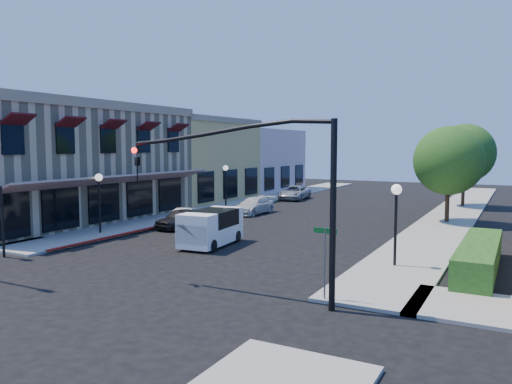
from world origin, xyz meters
The scene contains 22 objects.
ground centered at (0.00, 0.00, 0.00)m, with size 120.00×120.00×0.00m, color black.
sidewalk_left centered at (-8.75, 27.00, 0.06)m, with size 3.50×50.00×0.12m, color #9C998E.
sidewalk_right centered at (8.75, 27.00, 0.06)m, with size 3.50×50.00×0.12m, color #9C998E.
curb_red_strip centered at (-6.90, 8.00, 0.00)m, with size 0.25×10.00×0.06m, color maroon.
corner_brick_building centered at (-15.45, 11.00, 4.01)m, with size 11.77×18.20×8.10m.
yellow_stucco_building centered at (-15.50, 26.00, 3.80)m, with size 10.00×12.00×7.60m, color #DDC563.
pink_stucco_building centered at (-15.50, 38.00, 3.50)m, with size 10.00×12.00×7.00m, color #C5A195.
hedge centered at (11.70, 9.00, 0.00)m, with size 1.40×8.00×1.10m, color #215016.
street_tree_a centered at (8.80, 22.00, 4.19)m, with size 4.56×4.56×6.48m.
street_tree_b centered at (8.80, 32.00, 4.54)m, with size 4.94×4.94×7.02m.
signal_mast_arm centered at (5.86, 1.50, 4.09)m, with size 8.01×0.39×6.00m.
secondary_signal centered at (-8.00, 1.41, 2.32)m, with size 0.28×0.42×3.32m.
street_name_sign centered at (7.50, 2.20, 1.70)m, with size 0.80×0.06×2.50m.
lamppost_left_near centered at (-8.50, 8.00, 2.74)m, with size 0.44×0.44×3.57m.
lamppost_left_far centered at (-8.50, 22.00, 2.74)m, with size 0.44×0.44×3.57m.
lamppost_right_near centered at (8.50, 8.00, 2.74)m, with size 0.44×0.44×3.57m.
lamppost_right_far centered at (8.50, 24.00, 2.74)m, with size 0.44×0.44×3.57m.
white_van centered at (-1.00, 8.32, 1.06)m, with size 2.15×4.27×1.83m.
parked_car_a centered at (-5.74, 12.00, 0.62)m, with size 1.45×3.61×1.23m, color black.
parked_car_b centered at (-6.20, 13.00, 0.56)m, with size 1.19×3.41×1.12m, color #A7AAAC.
parked_car_c centered at (-4.80, 20.00, 0.63)m, with size 1.76×4.32×1.25m, color silver.
parked_car_d centered at (-6.20, 30.90, 0.67)m, with size 2.22×4.82×1.34m, color #AEAFB3.
Camera 1 is at (13.10, -13.09, 5.17)m, focal length 35.00 mm.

